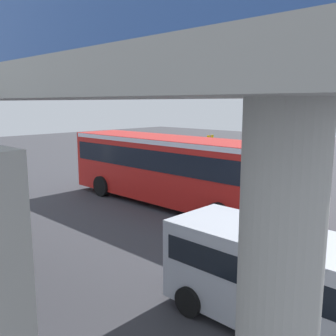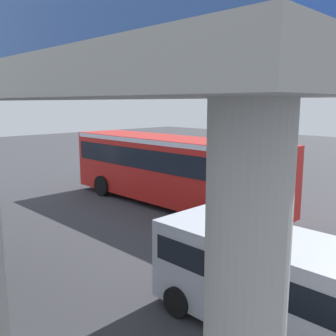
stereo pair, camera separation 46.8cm
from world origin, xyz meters
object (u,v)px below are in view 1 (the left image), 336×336
(bicycle_blue, at_px, (319,272))
(traffic_sign, at_px, (210,150))
(city_bus, at_px, (171,165))
(parked_van, at_px, (277,274))

(bicycle_blue, distance_m, traffic_sign, 13.43)
(city_bus, height_order, bicycle_blue, city_bus)
(city_bus, relative_size, traffic_sign, 4.12)
(parked_van, relative_size, traffic_sign, 1.71)
(bicycle_blue, relative_size, traffic_sign, 0.63)
(city_bus, bearing_deg, parked_van, 146.21)
(city_bus, xyz_separation_m, parked_van, (-8.26, 5.53, -0.70))
(parked_van, bearing_deg, bicycle_blue, -88.61)
(city_bus, xyz_separation_m, bicycle_blue, (-8.20, 3.11, -1.51))
(bicycle_blue, xyz_separation_m, traffic_sign, (10.18, -8.63, 1.52))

